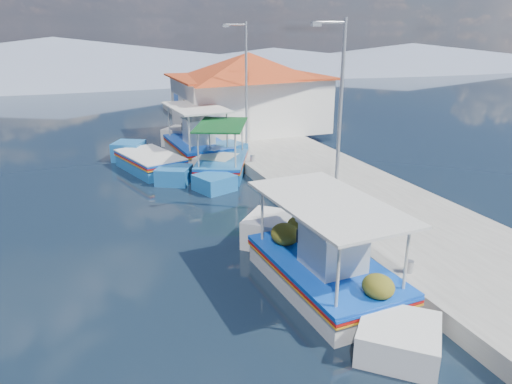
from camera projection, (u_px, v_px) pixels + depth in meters
name	position (u px, v px, depth m)	size (l,w,h in m)	color
ground	(225.00, 263.00, 13.21)	(160.00, 160.00, 0.00)	black
quay	(314.00, 174.00, 20.41)	(5.00, 44.00, 0.50)	#A7A59C
bollards	(277.00, 175.00, 18.91)	(0.20, 17.20, 0.30)	#A5A8AD
main_caique	(323.00, 269.00, 11.84)	(2.54, 7.81, 2.58)	silver
caique_green_canopy	(221.00, 165.00, 21.26)	(3.73, 6.05, 2.49)	#1C62A8
caique_blue_hull	(150.00, 164.00, 21.74)	(3.13, 6.31, 1.17)	#1C62A8
caique_far	(197.00, 147.00, 23.97)	(2.65, 8.08, 2.83)	silver
harbor_building	(249.00, 90.00, 27.64)	(10.49, 10.49, 4.40)	white
lamp_post_near	(338.00, 105.00, 15.24)	(1.21, 0.14, 6.00)	#A5A8AD
lamp_post_far	(244.00, 79.00, 23.19)	(1.21, 0.14, 6.00)	#A5A8AD
mountain_ridge	(147.00, 61.00, 64.20)	(171.40, 96.00, 5.50)	slate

